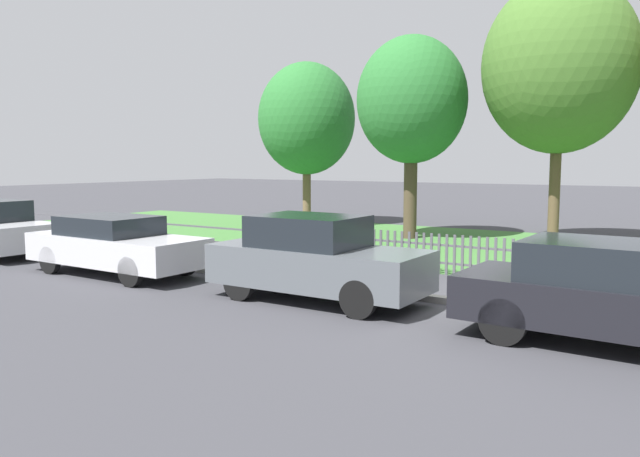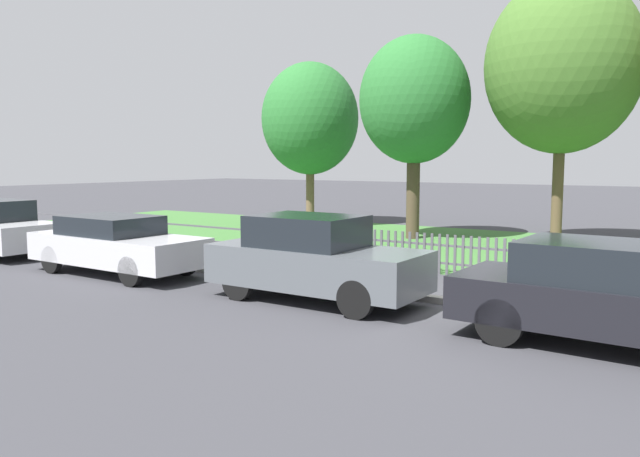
% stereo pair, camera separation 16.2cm
% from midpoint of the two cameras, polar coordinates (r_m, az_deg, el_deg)
% --- Properties ---
extents(ground_plane, '(120.00, 120.00, 0.00)m').
position_cam_midpoint_polar(ground_plane, '(11.20, 16.69, -7.40)').
color(ground_plane, '#38383D').
extents(kerb_stone, '(43.18, 0.20, 0.12)m').
position_cam_midpoint_polar(kerb_stone, '(11.28, 16.85, -7.00)').
color(kerb_stone, gray).
rests_on(kerb_stone, ground).
extents(grass_strip, '(43.18, 9.53, 0.01)m').
position_cam_midpoint_polar(grass_strip, '(18.51, 23.48, -2.33)').
color(grass_strip, '#3D7033').
rests_on(grass_strip, ground).
extents(park_fence, '(43.18, 0.05, 0.93)m').
position_cam_midpoint_polar(park_fence, '(13.83, 20.17, -2.99)').
color(park_fence, '#4C4C51').
rests_on(park_fence, ground).
extents(parked_car_black_saloon, '(4.48, 1.73, 1.34)m').
position_cam_midpoint_polar(parked_car_black_saloon, '(14.95, -17.87, -1.36)').
color(parked_car_black_saloon, '#BCBCC1').
rests_on(parked_car_black_saloon, ground).
extents(parked_car_navy_estate, '(4.08, 1.64, 1.58)m').
position_cam_midpoint_polar(parked_car_navy_estate, '(11.49, -0.14, -2.77)').
color(parked_car_navy_estate, '#51565B').
rests_on(parked_car_navy_estate, ground).
extents(parked_car_red_compact, '(4.35, 1.88, 1.47)m').
position_cam_midpoint_polar(parked_car_red_compact, '(9.56, 25.49, -5.47)').
color(parked_car_red_compact, black).
rests_on(parked_car_red_compact, ground).
extents(covered_motorcycle, '(1.99, 0.93, 0.98)m').
position_cam_midpoint_polar(covered_motorcycle, '(14.66, -2.08, -1.54)').
color(covered_motorcycle, black).
rests_on(covered_motorcycle, ground).
extents(tree_nearest_kerb, '(3.86, 3.86, 6.48)m').
position_cam_midpoint_polar(tree_nearest_kerb, '(25.18, -0.73, 9.98)').
color(tree_nearest_kerb, brown).
rests_on(tree_nearest_kerb, ground).
extents(tree_behind_motorcycle, '(3.62, 3.62, 6.65)m').
position_cam_midpoint_polar(tree_behind_motorcycle, '(21.03, 8.86, 11.46)').
color(tree_behind_motorcycle, '#473828').
rests_on(tree_behind_motorcycle, ground).
extents(tree_mid_park, '(4.52, 4.52, 8.00)m').
position_cam_midpoint_polar(tree_mid_park, '(20.36, 21.52, 13.68)').
color(tree_mid_park, brown).
rests_on(tree_mid_park, ground).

